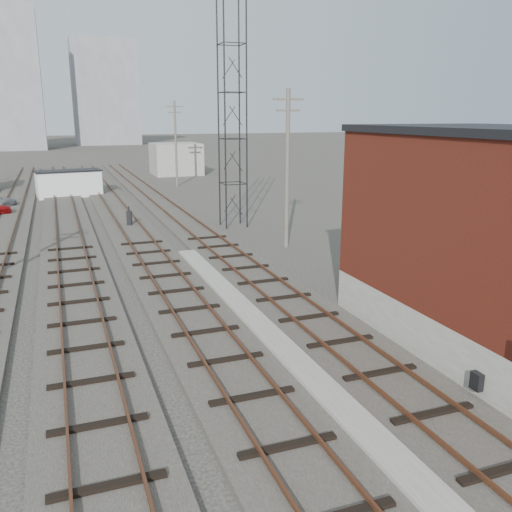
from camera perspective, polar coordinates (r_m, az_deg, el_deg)
ground at (r=61.30m, az=-14.67°, el=7.09°), size 320.00×320.00×0.00m
track_right at (r=41.12m, az=-8.10°, el=4.05°), size 3.20×90.00×0.39m
track_mid_right at (r=40.49m, az=-13.65°, el=3.61°), size 3.20×90.00×0.39m
track_mid_left at (r=40.24m, az=-19.30°, el=3.13°), size 3.20×90.00×0.39m
track_left at (r=40.40m, az=-24.97°, el=2.62°), size 3.20×90.00×0.39m
platform_curb at (r=17.57m, az=3.36°, el=-10.45°), size 0.90×28.00×0.26m
lattice_tower at (r=37.34m, az=-2.50°, el=14.53°), size 1.60×1.60×15.00m
utility_pole_right_a at (r=31.26m, az=3.32°, el=9.54°), size 1.80×0.24×9.00m
utility_pole_right_b at (r=59.92m, az=-8.45°, el=11.85°), size 1.80×0.24×9.00m
apartment_right at (r=151.28m, az=-15.62°, el=16.20°), size 16.00×12.00×26.00m
shed_right at (r=72.32m, az=-8.43°, el=10.08°), size 6.00×6.00×4.00m
switch_stand at (r=38.38m, az=-13.20°, el=3.87°), size 0.41×0.41×1.38m
site_trailer at (r=54.75m, az=-19.10°, el=7.24°), size 6.25×3.36×2.51m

